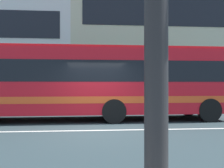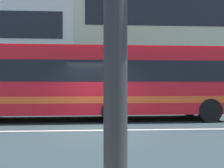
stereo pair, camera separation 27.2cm
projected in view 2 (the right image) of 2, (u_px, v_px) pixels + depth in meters
The scene contains 5 objects.
ground_plane at pixel (97, 130), 8.77m from camera, with size 160.00×160.00×0.00m, color #2C3B3F.
lane_centre_line at pixel (97, 130), 8.77m from camera, with size 60.00×0.16×0.01m, color silver.
hedge_row_far at pixel (105, 101), 15.55m from camera, with size 19.42×1.10×1.17m, color #275A27.
apartment_block_right at pixel (195, 34), 25.63m from camera, with size 23.80×8.82×13.52m.
transit_bus at pixel (95, 80), 11.45m from camera, with size 11.67×2.70×3.24m.
Camera 2 is at (-0.03, -8.79, 1.59)m, focal length 40.54 mm.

